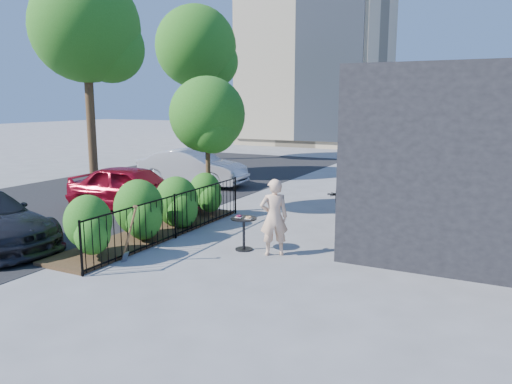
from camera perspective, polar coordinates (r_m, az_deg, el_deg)
The scene contains 14 objects.
ground at distance 11.54m, azimuth -3.07°, elevation -6.19°, with size 120.00×120.00×0.00m, color gray.
shop_building at distance 14.16m, azimuth 26.57°, elevation 4.06°, with size 6.22×9.00×4.00m.
fence at distance 12.19m, azimuth -9.24°, elevation -2.69°, with size 0.05×6.05×1.10m.
planting_bed at distance 12.73m, azimuth -11.74°, elevation -4.63°, with size 1.30×6.00×0.08m, color #382616.
shrubs at distance 12.59m, azimuth -11.21°, elevation -1.69°, with size 1.10×5.60×1.24m.
patio_tree at distance 14.59m, azimuth -5.47°, elevation 8.27°, with size 2.20×2.20×3.94m.
street at distance 18.05m, azimuth -17.83°, elevation -0.60°, with size 9.00×30.00×0.01m, color black.
street_tree_near at distance 22.07m, azimuth -18.83°, elevation 16.69°, with size 4.40×4.40×8.28m.
street_tree_far at distance 28.28m, azimuth -6.83°, elevation 15.65°, with size 4.40×4.40×8.28m.
cafe_table at distance 11.12m, azimuth -1.40°, elevation -4.11°, with size 0.58×0.58×0.78m.
woman at distance 10.69m, azimuth 2.07°, elevation -2.90°, with size 0.61×0.40×1.67m, color beige.
shovel at distance 10.57m, azimuth -14.33°, elevation -4.98°, with size 0.44×0.16×1.25m.
car_red at distance 15.38m, azimuth -13.82°, elevation 0.39°, with size 1.65×4.11×1.40m, color maroon.
car_silver at distance 19.70m, azimuth -7.30°, elevation 2.78°, with size 1.50×4.31×1.42m, color #B1B1B6.
Camera 1 is at (5.50, -9.60, 3.29)m, focal length 35.00 mm.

